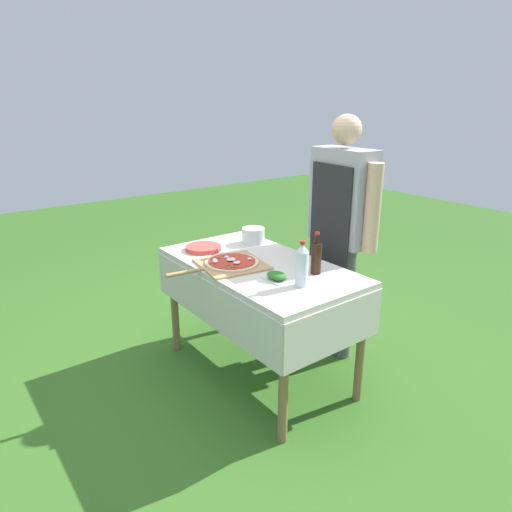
# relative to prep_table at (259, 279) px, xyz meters

# --- Properties ---
(ground_plane) EXTENTS (12.00, 12.00, 0.00)m
(ground_plane) POSITION_rel_prep_table_xyz_m (0.00, 0.00, -0.67)
(ground_plane) COLOR #386B23
(prep_table) EXTENTS (1.33, 0.73, 0.78)m
(prep_table) POSITION_rel_prep_table_xyz_m (0.00, 0.00, 0.00)
(prep_table) COLOR beige
(prep_table) RESTS_ON ground
(person_cook) EXTENTS (0.62, 0.22, 1.65)m
(person_cook) POSITION_rel_prep_table_xyz_m (0.11, 0.60, 0.31)
(person_cook) COLOR #4C4C51
(person_cook) RESTS_ON ground
(pizza_on_peel) EXTENTS (0.44, 0.63, 0.05)m
(pizza_on_peel) POSITION_rel_prep_table_xyz_m (-0.08, -0.16, 0.12)
(pizza_on_peel) COLOR tan
(pizza_on_peel) RESTS_ON prep_table
(oil_bottle) EXTENTS (0.06, 0.06, 0.25)m
(oil_bottle) POSITION_rel_prep_table_xyz_m (0.34, 0.16, 0.21)
(oil_bottle) COLOR black
(oil_bottle) RESTS_ON prep_table
(water_bottle) EXTENTS (0.07, 0.07, 0.26)m
(water_bottle) POSITION_rel_prep_table_xyz_m (0.42, -0.03, 0.23)
(water_bottle) COLOR silver
(water_bottle) RESTS_ON prep_table
(herb_container) EXTENTS (0.16, 0.11, 0.05)m
(herb_container) POSITION_rel_prep_table_xyz_m (0.28, -0.09, 0.13)
(herb_container) COLOR silver
(herb_container) RESTS_ON prep_table
(mixing_tub) EXTENTS (0.16, 0.16, 0.11)m
(mixing_tub) POSITION_rel_prep_table_xyz_m (-0.36, 0.22, 0.16)
(mixing_tub) COLOR silver
(mixing_tub) RESTS_ON prep_table
(plate_stack) EXTENTS (0.24, 0.24, 0.03)m
(plate_stack) POSITION_rel_prep_table_xyz_m (-0.43, -0.14, 0.12)
(plate_stack) COLOR #DB4C42
(plate_stack) RESTS_ON prep_table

